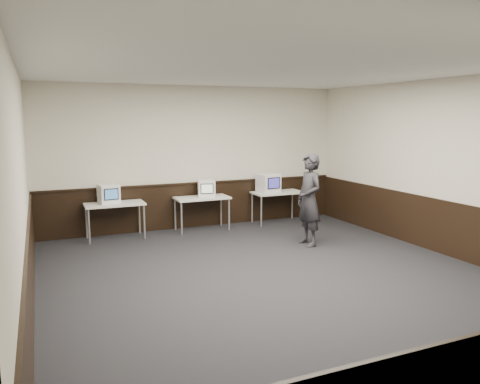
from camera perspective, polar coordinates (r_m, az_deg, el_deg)
name	(u,v)px	position (r m, az deg, el deg)	size (l,w,h in m)	color
floor	(278,280)	(7.39, 4.61, -10.68)	(8.00, 8.00, 0.00)	black
ceiling	(280,68)	(7.00, 4.95, 14.83)	(8.00, 8.00, 0.00)	white
back_wall	(196,157)	(10.69, -5.42, 4.22)	(7.00, 7.00, 0.00)	beige
left_wall	(22,193)	(6.20, -25.08, -0.06)	(8.00, 8.00, 0.00)	beige
right_wall	(452,168)	(9.19, 24.41, 2.67)	(8.00, 8.00, 0.00)	beige
wainscot_back	(197,205)	(10.82, -5.30, -1.61)	(6.98, 0.04, 1.00)	black
wainscot_left	(30,280)	(6.45, -24.24, -9.75)	(0.04, 7.98, 1.00)	black
wainscot_right	(447,228)	(9.35, 23.89, -4.04)	(0.04, 7.98, 1.00)	black
wainscot_rail	(197,183)	(10.72, -5.31, 1.11)	(6.98, 0.06, 0.04)	black
desk_left	(115,206)	(10.00, -15.03, -1.72)	(1.20, 0.60, 0.75)	silver
desk_center	(202,200)	(10.43, -4.66, -1.00)	(1.20, 0.60, 0.75)	silver
desk_right	(278,195)	(11.18, 4.60, -0.32)	(1.20, 0.60, 0.75)	silver
emac_left	(109,194)	(9.98, -15.72, -0.21)	(0.44, 0.46, 0.39)	white
emac_center	(206,188)	(10.45, -4.11, 0.46)	(0.47, 0.48, 0.37)	white
emac_right	(268,183)	(11.04, 3.48, 1.12)	(0.49, 0.52, 0.45)	white
person	(309,200)	(9.23, 8.43, -0.97)	(0.66, 0.43, 1.81)	#242329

